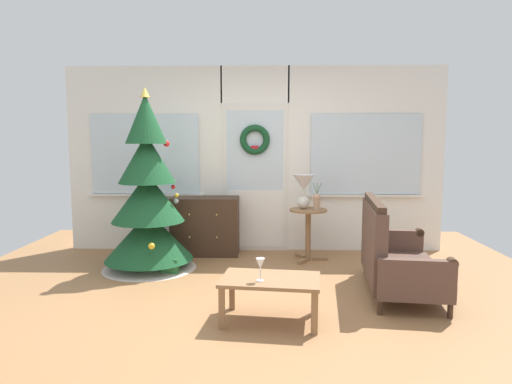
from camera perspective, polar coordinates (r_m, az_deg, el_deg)
ground_plane at (r=4.58m, az=-0.81°, el=-13.34°), size 6.76×6.76×0.00m
back_wall_with_door at (r=6.39m, az=-0.13°, el=4.13°), size 5.20×0.19×2.55m
christmas_tree at (r=5.64m, az=-13.28°, el=-1.60°), size 1.13×1.13×2.16m
dresser_cabinet at (r=6.26m, az=-6.32°, el=-4.20°), size 0.90×0.45×0.78m
settee_sofa at (r=4.91m, az=16.59°, el=-7.66°), size 0.85×1.47×0.96m
side_table at (r=5.94m, az=6.50°, el=-3.97°), size 0.50×0.48×0.67m
table_lamp at (r=5.90m, az=5.95°, el=0.65°), size 0.28×0.28×0.44m
flower_vase at (r=5.84m, az=7.57°, el=-1.09°), size 0.11×0.10×0.35m
coffee_table at (r=4.01m, az=1.81°, el=-11.38°), size 0.90×0.62×0.38m
wine_glass at (r=3.87m, az=0.54°, el=-9.00°), size 0.08×0.08×0.20m
gift_box at (r=5.50m, az=-10.59°, el=-8.99°), size 0.19×0.17×0.19m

